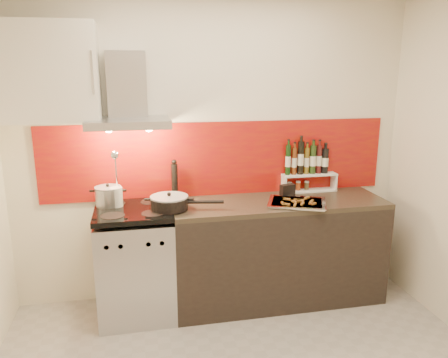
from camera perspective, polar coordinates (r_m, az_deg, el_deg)
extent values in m
cube|color=silver|center=(3.77, -1.38, 3.86)|extent=(3.40, 0.02, 2.60)
cube|color=maroon|center=(3.78, -0.59, 2.66)|extent=(3.00, 0.02, 0.64)
cube|color=#B7B7BA|center=(3.69, -11.40, -11.04)|extent=(0.60, 0.60, 0.84)
cube|color=black|center=(3.47, -11.28, -14.39)|extent=(0.50, 0.02, 0.40)
cube|color=#B7B7BA|center=(3.31, -11.61, -8.43)|extent=(0.56, 0.02, 0.12)
cube|color=#FF190C|center=(3.30, -11.61, -8.47)|extent=(0.10, 0.01, 0.04)
cube|color=black|center=(3.52, -11.77, -4.09)|extent=(0.60, 0.60, 0.04)
cube|color=black|center=(3.86, 6.93, -9.50)|extent=(1.80, 0.60, 0.86)
cube|color=black|center=(3.71, 7.14, -3.11)|extent=(1.80, 0.60, 0.04)
cube|color=#B7B7BA|center=(3.42, -12.36, 7.23)|extent=(0.62, 0.50, 0.06)
cube|color=#B7B7BA|center=(3.55, -12.58, 12.00)|extent=(0.30, 0.18, 0.50)
sphere|color=#FFD18C|center=(3.43, -14.84, 6.43)|extent=(0.07, 0.07, 0.07)
sphere|color=#FFD18C|center=(3.43, -9.80, 6.69)|extent=(0.07, 0.07, 0.07)
cube|color=white|center=(3.52, -21.88, 12.80)|extent=(0.70, 0.35, 0.72)
cylinder|color=#B7B7BA|center=(3.61, -14.86, -2.26)|extent=(0.21, 0.21, 0.14)
cylinder|color=#99999E|center=(3.59, -14.94, -1.07)|extent=(0.21, 0.21, 0.01)
sphere|color=black|center=(3.59, -14.96, -0.79)|extent=(0.03, 0.03, 0.03)
cylinder|color=black|center=(3.44, -7.15, -3.16)|extent=(0.29, 0.29, 0.09)
cylinder|color=#99999E|center=(3.43, -7.18, -2.33)|extent=(0.30, 0.30, 0.01)
sphere|color=black|center=(3.42, -7.19, -1.96)|extent=(0.03, 0.03, 0.03)
cylinder|color=black|center=(3.42, -2.39, -3.00)|extent=(0.28, 0.08, 0.03)
cylinder|color=silver|center=(3.57, -13.87, -2.37)|extent=(0.10, 0.10, 0.17)
cylinder|color=silver|center=(3.52, -13.91, 0.99)|extent=(0.01, 0.08, 0.30)
sphere|color=silver|center=(3.42, -14.09, 3.07)|extent=(0.07, 0.07, 0.07)
cylinder|color=black|center=(3.68, -6.46, -0.39)|extent=(0.05, 0.05, 0.31)
sphere|color=black|center=(3.64, -6.54, 2.22)|extent=(0.04, 0.04, 0.04)
cube|color=white|center=(4.03, 10.95, -1.44)|extent=(0.50, 0.14, 0.01)
cube|color=white|center=(3.93, 7.77, -0.66)|extent=(0.01, 0.14, 0.14)
cube|color=white|center=(4.11, 14.09, -0.30)|extent=(0.02, 0.14, 0.14)
cube|color=white|center=(3.99, 11.05, 0.59)|extent=(0.50, 0.14, 0.02)
cylinder|color=black|center=(3.89, 8.36, 2.48)|extent=(0.05, 0.05, 0.27)
cylinder|color=#602C10|center=(3.91, 9.16, 2.32)|extent=(0.04, 0.04, 0.24)
cylinder|color=black|center=(3.93, 9.98, 2.73)|extent=(0.06, 0.06, 0.30)
cylinder|color=brown|center=(3.96, 10.75, 2.34)|extent=(0.04, 0.04, 0.24)
cylinder|color=#1E3212|center=(3.98, 11.53, 2.52)|extent=(0.06, 0.06, 0.26)
cylinder|color=#441212|center=(4.00, 12.30, 2.53)|extent=(0.05, 0.05, 0.25)
cylinder|color=black|center=(4.03, 13.05, 2.34)|extent=(0.06, 0.06, 0.22)
cylinder|color=beige|center=(3.96, 8.55, -1.05)|extent=(0.04, 0.04, 0.06)
cylinder|color=#A7481B|center=(3.98, 9.65, -0.94)|extent=(0.04, 0.04, 0.07)
cylinder|color=#4A3F25|center=(4.01, 10.74, -0.90)|extent=(0.04, 0.04, 0.06)
cube|color=black|center=(3.78, 8.28, -1.53)|extent=(0.14, 0.09, 0.11)
cube|color=silver|center=(3.62, 9.50, -3.13)|extent=(0.53, 0.48, 0.01)
cube|color=silver|center=(3.62, 9.51, -2.98)|extent=(0.56, 0.50, 0.01)
cube|color=red|center=(3.62, 9.51, -2.98)|extent=(0.48, 0.42, 0.01)
cube|color=brown|center=(3.61, 9.59, -2.83)|extent=(0.06, 0.04, 0.01)
cube|color=brown|center=(3.61, 10.13, -2.88)|extent=(0.02, 0.06, 0.01)
cube|color=brown|center=(3.54, 10.21, -3.21)|extent=(0.05, 0.06, 0.01)
cube|color=brown|center=(3.65, 8.22, -2.61)|extent=(0.06, 0.05, 0.01)
cube|color=brown|center=(3.51, 9.27, -3.34)|extent=(0.04, 0.06, 0.01)
cube|color=brown|center=(3.63, 9.96, -2.74)|extent=(0.06, 0.02, 0.01)
cube|color=brown|center=(3.60, 9.31, -2.86)|extent=(0.06, 0.04, 0.01)
cube|color=brown|center=(3.59, 9.14, -2.93)|extent=(0.04, 0.06, 0.01)
cube|color=brown|center=(3.62, 9.77, -2.80)|extent=(0.03, 0.06, 0.01)
cube|color=brown|center=(3.62, 11.37, -2.87)|extent=(0.05, 0.05, 0.01)
cube|color=brown|center=(3.57, 11.48, -3.14)|extent=(0.06, 0.02, 0.01)
cube|color=brown|center=(3.71, 10.77, -2.43)|extent=(0.06, 0.04, 0.01)
cube|color=brown|center=(3.51, 8.15, -3.27)|extent=(0.06, 0.05, 0.01)
cube|color=brown|center=(3.64, 9.56, -2.70)|extent=(0.06, 0.04, 0.01)
cube|color=brown|center=(3.57, 11.41, -3.12)|extent=(0.03, 0.06, 0.01)
cube|color=brown|center=(3.53, 7.69, -3.16)|extent=(0.02, 0.06, 0.01)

